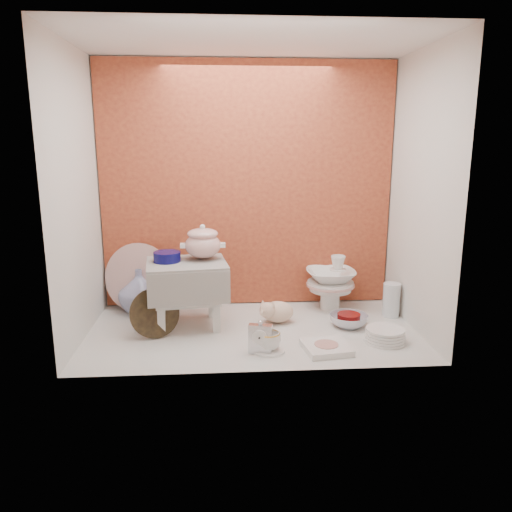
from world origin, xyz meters
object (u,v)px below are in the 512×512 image
Objects in this scene: step_stool at (187,294)px; floral_platter at (138,278)px; plush_pig at (278,311)px; crystal_bowl at (349,320)px; gold_rim_teacup at (269,341)px; soup_tureen at (203,242)px; dinner_plate_stack at (385,335)px; blue_white_vase at (139,291)px; mantel_clock at (260,337)px; porcelain_tower at (330,282)px.

floral_platter is at bearing 130.02° from step_stool.
plush_pig reaches higher than crystal_bowl.
soup_tureen is at bearing 126.84° from gold_rim_teacup.
plush_pig is (0.51, 0.02, -0.12)m from step_stool.
soup_tureen is 0.59m from plush_pig.
dinner_plate_stack reaches higher than crystal_bowl.
floral_platter is 1.49m from dinner_plate_stack.
plush_pig is at bearing -18.60° from floral_platter.
blue_white_vase is (-0.31, 0.26, -0.05)m from step_stool.
dinner_plate_stack is at bearing 21.74° from mantel_clock.
soup_tureen is 0.56m from blue_white_vase.
blue_white_vase is 1.15× the size of plush_pig.
porcelain_tower is at bearing -1.16° from blue_white_vase.
soup_tureen is at bearing 26.08° from step_stool.
dinner_plate_stack is (0.53, -0.32, -0.03)m from plush_pig.
crystal_bowl is (1.21, -0.33, -0.10)m from blue_white_vase.
mantel_clock reaches higher than dinner_plate_stack.
step_stool reaches higher than porcelain_tower.
dinner_plate_stack is at bearing -23.42° from step_stool.
gold_rim_teacup reaches higher than crystal_bowl.
mantel_clock is at bearing -147.72° from crystal_bowl.
crystal_bowl is at bearing -29.53° from plush_pig.
plush_pig is at bearing -147.53° from porcelain_tower.
step_stool is 1.79× the size of soup_tureen.
blue_white_vase is 0.78× the size of porcelain_tower.
mantel_clock is 1.43× the size of gold_rim_teacup.
soup_tureen is 0.54m from floral_platter.
plush_pig is (0.82, -0.25, -0.06)m from blue_white_vase.
plush_pig is at bearing -5.51° from step_stool.
soup_tureen reaches higher than dinner_plate_stack.
crystal_bowl is at bearing 33.19° from gold_rim_teacup.
porcelain_tower is at bearing 97.80° from crystal_bowl.
blue_white_vase reaches higher than plush_pig.
blue_white_vase is at bearing 132.34° from step_stool.
step_stool is at bearing -164.50° from porcelain_tower.
blue_white_vase is 1.57× the size of mantel_clock.
floral_platter is at bearing 107.11° from blue_white_vase.
gold_rim_teacup is (0.04, 0.02, -0.03)m from mantel_clock.
porcelain_tower is at bearing 107.85° from dinner_plate_stack.
mantel_clock is 0.49× the size of porcelain_tower.
dinner_plate_stack is (0.66, 0.10, -0.05)m from mantel_clock.
floral_platter is 1.60× the size of blue_white_vase.
crystal_bowl is (0.53, 0.33, -0.05)m from mantel_clock.
plush_pig is at bearing -5.99° from soup_tureen.
porcelain_tower is (0.35, 0.22, 0.10)m from plush_pig.
porcelain_tower reaches higher than crystal_bowl.
floral_platter reaches higher than dinner_plate_stack.
crystal_bowl is 0.34m from porcelain_tower.
gold_rim_teacup is (0.73, -0.65, -0.08)m from blue_white_vase.
step_stool reaches higher than gold_rim_teacup.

